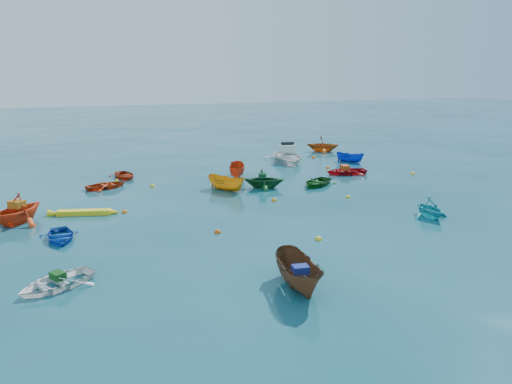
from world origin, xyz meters
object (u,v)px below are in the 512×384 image
object	(u,v)px
dinghy_white_near	(57,287)
motorboat_white	(287,162)
dinghy_blue_sw	(60,240)
kayak_yellow	(84,215)

from	to	relation	value
dinghy_white_near	motorboat_white	world-z (taller)	motorboat_white
dinghy_blue_sw	motorboat_white	xyz separation A→B (m)	(17.18, 15.34, 0.00)
dinghy_white_near	motorboat_white	size ratio (longest dim) A/B	0.60
dinghy_white_near	kayak_yellow	world-z (taller)	dinghy_white_near
dinghy_white_near	motorboat_white	distance (m)	26.88
kayak_yellow	dinghy_blue_sw	bearing A→B (deg)	177.66
dinghy_blue_sw	motorboat_white	world-z (taller)	motorboat_white
kayak_yellow	dinghy_white_near	bearing A→B (deg)	-172.82
dinghy_white_near	dinghy_blue_sw	bearing A→B (deg)	148.66
kayak_yellow	motorboat_white	xyz separation A→B (m)	(16.22, 11.35, 0.00)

